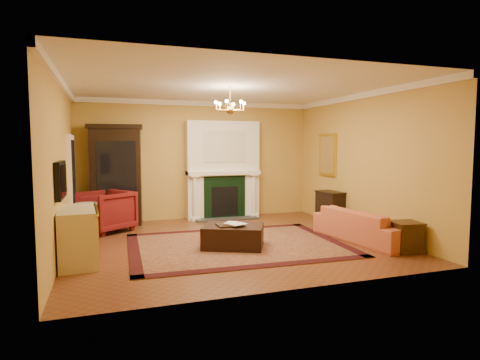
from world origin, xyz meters
name	(u,v)px	position (x,y,z in m)	size (l,w,h in m)	color
floor	(230,242)	(0.00, 0.00, -0.01)	(6.00, 5.50, 0.02)	brown
ceiling	(230,86)	(0.00, 0.00, 3.01)	(6.00, 5.50, 0.02)	white
wall_back	(199,160)	(0.00, 2.76, 1.50)	(6.00, 0.02, 3.00)	gold
wall_front	(294,176)	(0.00, -2.76, 1.50)	(6.00, 0.02, 3.00)	gold
wall_left	(60,168)	(-3.01, 0.00, 1.50)	(0.02, 5.50, 3.00)	gold
wall_right	(363,163)	(3.01, 0.00, 1.50)	(0.02, 5.50, 3.00)	gold
fireplace	(223,172)	(0.60, 2.57, 1.19)	(1.90, 0.70, 2.50)	white
crown_molding	(217,95)	(0.00, 0.96, 2.94)	(6.00, 5.50, 0.12)	white
doorway	(72,185)	(-2.95, 1.70, 1.05)	(0.08, 1.05, 2.10)	white
tv_panel	(61,180)	(-2.95, -0.60, 1.35)	(0.09, 0.95, 0.58)	black
gilt_mirror	(327,155)	(2.97, 1.40, 1.65)	(0.06, 0.76, 1.05)	gold
chandelier	(230,107)	(0.00, 0.00, 2.61)	(0.63, 0.55, 0.53)	#C48336
oriental_rug	(237,245)	(0.04, -0.30, 0.01)	(3.97, 2.98, 0.02)	#4A120F
china_cabinet	(116,177)	(-2.05, 2.49, 1.13)	(1.13, 0.51, 2.26)	black
wingback_armchair	(106,209)	(-2.30, 1.75, 0.49)	(0.96, 0.90, 0.99)	maroon
pedestal_table	(86,219)	(-2.67, 0.93, 0.44)	(0.42, 0.42, 0.76)	black
commode	(78,236)	(-2.73, -0.59, 0.44)	(0.56, 1.18, 0.88)	beige
coral_sofa	(364,220)	(2.51, -0.78, 0.42)	(2.16, 0.63, 0.84)	#C45A3E
end_table	(406,238)	(2.72, -1.71, 0.26)	(0.44, 0.44, 0.51)	#3D2710
console_table	(330,208)	(2.78, 0.92, 0.38)	(0.39, 0.68, 0.76)	black
leather_ottoman	(233,236)	(-0.08, -0.44, 0.22)	(1.08, 0.79, 0.40)	black
ottoman_tray	(230,225)	(-0.16, -0.47, 0.43)	(0.45, 0.35, 0.03)	black
book_a	(226,216)	(-0.21, -0.39, 0.59)	(0.21, 0.03, 0.28)	gray
book_b	(234,216)	(-0.08, -0.49, 0.60)	(0.22, 0.02, 0.30)	gray
topiary_left	(194,163)	(-0.16, 2.53, 1.44)	(0.14, 0.14, 0.38)	gray
topiary_right	(243,162)	(1.12, 2.53, 1.45)	(0.15, 0.15, 0.40)	gray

